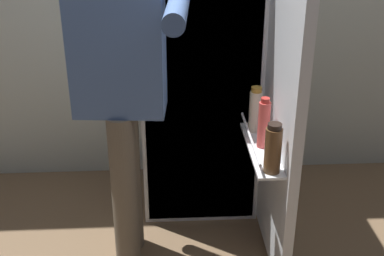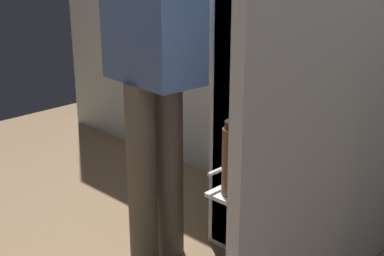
{
  "view_description": "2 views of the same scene",
  "coord_description": "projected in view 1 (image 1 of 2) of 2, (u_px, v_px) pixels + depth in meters",
  "views": [
    {
      "loc": [
        -0.18,
        -2.1,
        1.71
      ],
      "look_at": [
        -0.07,
        -0.06,
        0.72
      ],
      "focal_mm": 48.14,
      "sensor_mm": 36.0,
      "label": 1
    },
    {
      "loc": [
        1.12,
        -1.33,
        1.28
      ],
      "look_at": [
        -0.1,
        -0.07,
        0.68
      ],
      "focal_mm": 49.28,
      "sensor_mm": 36.0,
      "label": 2
    }
  ],
  "objects": [
    {
      "name": "person",
      "position": [
        122.0,
        78.0,
        2.21
      ],
      "size": [
        0.51,
        0.72,
        1.58
      ],
      "color": "#665B4C",
      "rests_on": "ground_plane"
    },
    {
      "name": "refrigerator",
      "position": [
        203.0,
        60.0,
        2.71
      ],
      "size": [
        0.66,
        1.19,
        1.71
      ],
      "color": "silver",
      "rests_on": "ground_plane"
    },
    {
      "name": "ground_plane",
      "position": [
        204.0,
        249.0,
        2.64
      ],
      "size": [
        5.32,
        5.32,
        0.0
      ],
      "primitive_type": "plane",
      "color": "brown"
    }
  ]
}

